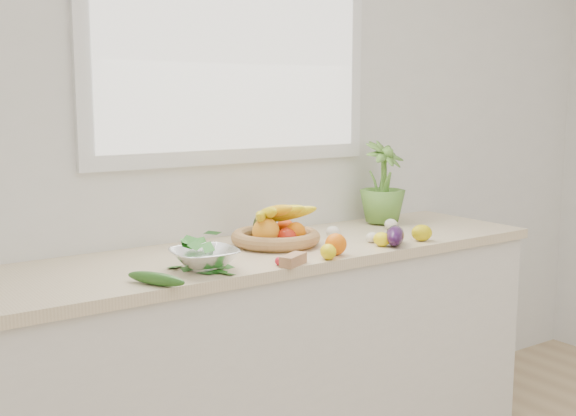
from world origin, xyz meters
TOP-DOWN VIEW (x-y plane):
  - back_wall at (0.00, 2.25)m, footprint 4.50×0.02m
  - counter_cabinet at (0.00, 1.95)m, footprint 2.20×0.58m
  - countertop at (0.00, 1.95)m, footprint 2.24×0.62m
  - window_frame at (0.00, 2.23)m, footprint 1.30×0.03m
  - window_pane at (0.00, 2.21)m, footprint 1.18×0.01m
  - orange_loose at (0.11, 1.71)m, footprint 0.10×0.10m
  - lemon_a at (0.35, 1.73)m, footprint 0.07×0.08m
  - lemon_b at (0.04, 1.67)m, footprint 0.08×0.09m
  - lemon_c at (0.55, 1.71)m, footprint 0.11×0.10m
  - apple at (0.03, 1.91)m, footprint 0.10×0.10m
  - ginger at (-0.11, 1.67)m, footprint 0.12×0.09m
  - garlic_a at (0.29, 1.96)m, footprint 0.07×0.07m
  - garlic_b at (0.62, 1.97)m, footprint 0.07×0.07m
  - garlic_c at (0.37, 1.81)m, footprint 0.06×0.06m
  - eggplant at (0.41, 1.72)m, footprint 0.18×0.18m
  - cucumber at (-0.61, 1.70)m, footprint 0.13×0.21m
  - radish at (-0.15, 1.69)m, footprint 0.04×0.04m
  - potted_herb at (0.68, 2.10)m, footprint 0.24×0.24m
  - fruit_basket at (0.03, 1.98)m, footprint 0.36×0.36m
  - colander_with_spinach at (-0.39, 1.78)m, footprint 0.24×0.24m

SIDE VIEW (x-z plane):
  - counter_cabinet at x=0.00m, z-range 0.00..0.86m
  - countertop at x=0.00m, z-range 0.86..0.90m
  - radish at x=-0.15m, z-range 0.90..0.93m
  - ginger at x=-0.11m, z-range 0.90..0.94m
  - cucumber at x=-0.61m, z-range 0.90..0.94m
  - garlic_c at x=0.37m, z-range 0.90..0.94m
  - garlic_b at x=0.62m, z-range 0.90..0.95m
  - garlic_a at x=0.29m, z-range 0.90..0.95m
  - lemon_a at x=0.35m, z-range 0.90..0.95m
  - lemon_b at x=0.04m, z-range 0.90..0.96m
  - lemon_c at x=0.55m, z-range 0.90..0.97m
  - eggplant at x=0.41m, z-range 0.90..0.97m
  - apple at x=0.03m, z-range 0.90..0.98m
  - orange_loose at x=0.11m, z-range 0.90..0.98m
  - fruit_basket at x=0.03m, z-range 0.86..1.04m
  - colander_with_spinach at x=-0.39m, z-range 0.90..1.02m
  - potted_herb at x=0.68m, z-range 0.91..1.27m
  - back_wall at x=0.00m, z-range 0.00..2.70m
  - window_frame at x=0.00m, z-range 1.20..2.30m
  - window_pane at x=0.00m, z-range 1.26..2.24m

